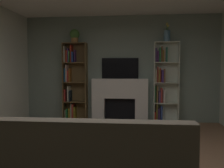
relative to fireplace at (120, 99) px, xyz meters
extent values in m
cube|color=gray|center=(0.00, 0.15, 0.77)|extent=(5.12, 0.06, 2.72)
cube|color=white|center=(-0.55, 0.00, -0.28)|extent=(0.32, 0.23, 0.61)
cube|color=white|center=(0.55, 0.00, -0.28)|extent=(0.32, 0.23, 0.61)
cube|color=white|center=(0.00, 0.00, 0.27)|extent=(1.43, 0.23, 0.50)
cube|color=black|center=(0.00, 0.08, -0.28)|extent=(0.79, 0.08, 0.61)
cube|color=#604B4C|center=(0.00, -0.26, -0.57)|extent=(1.53, 0.30, 0.03)
cube|color=black|center=(0.00, 0.09, 0.78)|extent=(0.94, 0.06, 0.53)
cube|color=brown|center=(-1.46, -0.03, 0.42)|extent=(0.02, 0.29, 2.03)
cube|color=brown|center=(-0.87, -0.03, 0.42)|extent=(0.02, 0.29, 2.03)
cube|color=brown|center=(-1.16, 0.11, 0.42)|extent=(0.61, 0.02, 2.03)
cube|color=brown|center=(-1.16, -0.03, -0.58)|extent=(0.58, 0.29, 0.02)
cube|color=beige|center=(-1.43, 0.01, -0.44)|extent=(0.03, 0.18, 0.26)
cube|color=#24763A|center=(-1.38, -0.02, -0.43)|extent=(0.04, 0.24, 0.29)
cube|color=olive|center=(-1.32, 0.01, -0.42)|extent=(0.04, 0.19, 0.31)
cube|color=beige|center=(-1.28, 0.02, -0.35)|extent=(0.03, 0.17, 0.44)
cube|color=#AE382C|center=(-1.22, -0.01, -0.36)|extent=(0.04, 0.22, 0.43)
cube|color=olive|center=(-1.18, -0.01, -0.40)|extent=(0.03, 0.22, 0.35)
cube|color=brown|center=(-1.16, -0.03, -0.08)|extent=(0.58, 0.29, 0.02)
cube|color=#AD2E2A|center=(-1.42, -0.01, 0.08)|extent=(0.04, 0.23, 0.31)
cube|color=black|center=(-1.37, 0.02, 0.08)|extent=(0.03, 0.17, 0.32)
cube|color=beige|center=(-1.33, -0.02, 0.12)|extent=(0.03, 0.24, 0.40)
cube|color=black|center=(-1.29, -0.02, 0.06)|extent=(0.03, 0.24, 0.28)
cube|color=brown|center=(-1.16, -0.03, 0.42)|extent=(0.58, 0.29, 0.02)
cube|color=#194E82|center=(-1.42, 0.00, 0.61)|extent=(0.04, 0.20, 0.35)
cube|color=beige|center=(-1.38, 0.00, 0.65)|extent=(0.03, 0.21, 0.44)
cube|color=#A82722|center=(-1.34, 0.00, 0.58)|extent=(0.03, 0.20, 0.29)
cube|color=#9B5B24|center=(-1.31, 0.01, 0.61)|extent=(0.03, 0.19, 0.36)
cube|color=brown|center=(-1.16, -0.03, 0.93)|extent=(0.58, 0.29, 0.02)
cube|color=beige|center=(-1.43, 0.00, 1.14)|extent=(0.03, 0.21, 0.41)
cube|color=#A53422|center=(-1.37, -0.01, 1.10)|extent=(0.04, 0.22, 0.31)
cube|color=#502C6F|center=(-1.33, -0.01, 1.12)|extent=(0.02, 0.23, 0.35)
cube|color=#30753B|center=(-1.30, -0.02, 1.09)|extent=(0.03, 0.24, 0.29)
cube|color=#B42E1D|center=(-1.26, 0.00, 1.16)|extent=(0.03, 0.20, 0.45)
cube|color=navy|center=(-1.21, -0.01, 1.07)|extent=(0.04, 0.22, 0.27)
cube|color=#55326F|center=(-1.16, 0.01, 1.10)|extent=(0.02, 0.18, 0.32)
cube|color=brown|center=(-1.16, -0.03, 1.43)|extent=(0.58, 0.29, 0.02)
cube|color=silver|center=(0.87, -0.01, 0.42)|extent=(0.02, 0.26, 2.03)
cube|color=silver|center=(1.46, -0.01, 0.42)|extent=(0.02, 0.26, 2.03)
cube|color=silver|center=(1.16, 0.11, 0.42)|extent=(0.61, 0.02, 2.03)
cube|color=silver|center=(1.16, -0.01, -0.58)|extent=(0.58, 0.26, 0.02)
cube|color=red|center=(0.90, 0.00, -0.44)|extent=(0.03, 0.20, 0.26)
cube|color=olive|center=(0.94, 0.00, -0.35)|extent=(0.03, 0.19, 0.44)
cube|color=#4B3169|center=(0.99, 0.01, -0.40)|extent=(0.04, 0.17, 0.34)
cube|color=navy|center=(1.05, -0.01, -0.37)|extent=(0.04, 0.21, 0.40)
cube|color=silver|center=(1.16, -0.01, -0.08)|extent=(0.58, 0.26, 0.02)
cube|color=#337A3C|center=(0.90, 0.02, 0.13)|extent=(0.02, 0.15, 0.41)
cube|color=brown|center=(0.94, 0.00, 0.13)|extent=(0.03, 0.19, 0.41)
cube|color=#5E406E|center=(1.00, 0.00, 0.07)|extent=(0.04, 0.20, 0.28)
cube|color=#A73833|center=(1.05, 0.01, 0.11)|extent=(0.04, 0.18, 0.36)
cube|color=beige|center=(1.11, -0.01, 0.09)|extent=(0.04, 0.22, 0.33)
cube|color=silver|center=(1.16, -0.01, 0.42)|extent=(0.58, 0.26, 0.02)
cube|color=beige|center=(0.91, 0.02, 0.60)|extent=(0.04, 0.16, 0.33)
cube|color=#A83A2B|center=(0.95, -0.01, 0.63)|extent=(0.02, 0.22, 0.40)
cube|color=olive|center=(0.99, 0.00, 0.59)|extent=(0.03, 0.19, 0.31)
cube|color=#A9311E|center=(1.02, 0.02, 0.61)|extent=(0.02, 0.15, 0.35)
cube|color=#50327C|center=(1.07, -0.01, 0.59)|extent=(0.04, 0.22, 0.31)
cube|color=brown|center=(1.12, 0.00, 0.60)|extent=(0.03, 0.21, 0.34)
cube|color=silver|center=(1.16, -0.01, 0.93)|extent=(0.58, 0.26, 0.02)
cube|color=#4C3468|center=(0.90, 0.01, 1.11)|extent=(0.04, 0.18, 0.35)
cube|color=#592C69|center=(0.95, 0.01, 1.08)|extent=(0.03, 0.18, 0.28)
cube|color=#357D46|center=(1.00, 0.00, 1.12)|extent=(0.04, 0.20, 0.36)
cube|color=#995C3E|center=(1.05, 0.03, 1.14)|extent=(0.03, 0.15, 0.39)
cube|color=olive|center=(1.09, 0.02, 1.09)|extent=(0.03, 0.16, 0.30)
cube|color=beige|center=(1.12, 0.02, 1.10)|extent=(0.02, 0.16, 0.33)
cube|color=#2A6953|center=(1.17, 0.02, 1.12)|extent=(0.04, 0.15, 0.37)
cube|color=silver|center=(1.16, -0.01, 1.43)|extent=(0.58, 0.26, 0.02)
cylinder|color=#A97943|center=(-1.16, -0.03, 1.50)|extent=(0.18, 0.18, 0.12)
sphere|color=#477A35|center=(-1.16, -0.03, 1.66)|extent=(0.25, 0.25, 0.25)
cylinder|color=teal|center=(1.16, -0.03, 1.58)|extent=(0.16, 0.16, 0.28)
cylinder|color=#4C7F3F|center=(1.16, -0.03, 1.80)|extent=(0.01, 0.01, 0.17)
sphere|color=#E6C94A|center=(1.16, -0.03, 1.89)|extent=(0.04, 0.04, 0.04)
cylinder|color=#4C7F3F|center=(1.18, -0.01, 1.77)|extent=(0.01, 0.01, 0.11)
sphere|color=#E6C94A|center=(1.18, -0.01, 1.82)|extent=(0.05, 0.05, 0.05)
cylinder|color=#4C7F3F|center=(1.19, -0.04, 1.77)|extent=(0.01, 0.01, 0.12)
sphere|color=#E6C94A|center=(1.19, -0.04, 1.83)|extent=(0.05, 0.05, 0.05)
cylinder|color=#4C7F3F|center=(1.15, -0.05, 1.78)|extent=(0.01, 0.01, 0.14)
sphere|color=#E6C94A|center=(1.15, -0.05, 1.86)|extent=(0.04, 0.04, 0.04)
cube|color=#756857|center=(0.01, -4.31, 0.12)|extent=(1.84, 0.18, 0.51)
camera|label=1|loc=(0.47, -6.20, 0.79)|focal=39.10mm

